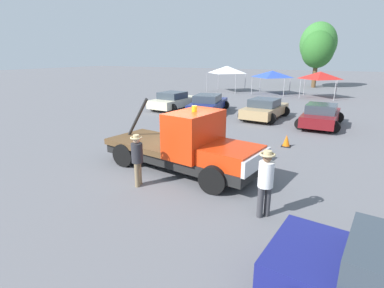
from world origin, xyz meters
The scene contains 14 objects.
ground_plane centered at (0.00, 0.00, 0.00)m, with size 160.00×160.00×0.00m, color slate.
tow_truck centered at (0.37, -0.06, 0.95)m, with size 6.27×2.91×2.51m.
person_near_truck centered at (3.60, -1.92, 1.07)m, with size 0.40×0.40×1.81m.
person_at_hood centered at (-0.49, -1.86, 1.00)m, with size 0.38×0.38×1.70m.
parked_car_cream centered at (-6.77, 10.98, 0.65)m, with size 2.74×4.55×1.34m.
parked_car_navy centered at (-3.76, 10.78, 0.65)m, with size 2.97×5.10×1.34m.
parked_car_tan centered at (0.44, 10.59, 0.65)m, with size 2.74×4.49×1.34m.
parked_car_maroon centered at (3.94, 9.89, 0.65)m, with size 2.48×4.35×1.34m.
canopy_tent_white centered at (-7.40, 23.96, 2.45)m, with size 3.46×3.46×2.86m.
canopy_tent_blue centered at (-2.25, 23.98, 2.10)m, with size 3.39×3.39×2.45m.
canopy_tent_red centered at (2.58, 23.12, 2.16)m, with size 3.13×3.13×2.52m.
tree_left centered at (1.14, 33.05, 4.68)m, with size 3.91×3.91×6.98m.
tree_center centered at (0.97, 34.50, 5.44)m, with size 4.54×4.54×8.11m.
traffic_cone centered at (2.95, 4.76, 0.25)m, with size 0.40×0.40×0.55m.
Camera 1 is at (5.15, -9.01, 4.08)m, focal length 28.00 mm.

